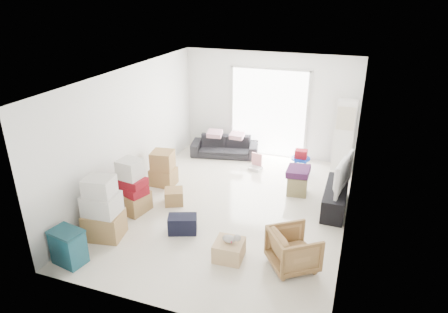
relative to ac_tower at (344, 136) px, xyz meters
The scene contains 21 objects.
room_shell 3.32m from the ac_tower, 126.35° to the right, with size 4.98×6.48×3.18m.
sliding_door 2.01m from the ac_tower, behind, with size 2.10×0.04×2.33m.
ac_tower is the anchor object (origin of this frame).
tv_console 2.10m from the ac_tower, 88.57° to the right, with size 0.43×1.42×0.47m, color black.
television 2.03m from the ac_tower, 88.57° to the right, with size 1.14×0.65×0.15m, color black.
sofa 3.03m from the ac_tower, behind, with size 1.75×0.51×0.68m, color black.
pillow_left 3.26m from the ac_tower, behind, with size 0.42×0.33×0.13m, color #E5A7B3.
pillow_right 2.66m from the ac_tower, behind, with size 0.39×0.31×0.13m, color #E5A7B3.
armchair 4.17m from the ac_tower, 95.67° to the right, with size 0.70×0.66×0.72m, color #B0824E.
storage_bins 6.53m from the ac_tower, 126.30° to the right, with size 0.58×0.46×0.61m.
box_stack_a 5.80m from the ac_tower, 130.34° to the right, with size 0.73×0.64×1.18m.
box_stack_b 5.11m from the ac_tower, 137.34° to the right, with size 0.69×0.64×1.11m.
box_stack_c 4.36m from the ac_tower, 149.23° to the right, with size 0.54×0.53×0.80m.
loose_box 4.33m from the ac_tower, 136.82° to the right, with size 0.37×0.37×0.31m, color olive.
duffel_bag 4.62m from the ac_tower, 123.10° to the right, with size 0.52×0.31×0.33m, color black.
ottoman 1.92m from the ac_tower, 115.72° to the right, with size 0.42×0.42×0.42m, color olive.
blanket 1.85m from the ac_tower, 115.72° to the right, with size 0.46×0.46×0.14m, color #401A42.
kids_table 1.16m from the ac_tower, 148.47° to the right, with size 0.46×0.46×0.59m.
toy_walker 2.22m from the ac_tower, 160.14° to the right, with size 0.35×0.32×0.39m.
wood_crate 4.55m from the ac_tower, 108.73° to the right, with size 0.47×0.47×0.31m, color tan.
plush_bunny 4.51m from the ac_tower, 108.35° to the right, with size 0.31×0.17×0.15m.
Camera 1 is at (2.27, -6.77, 4.17)m, focal length 32.00 mm.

